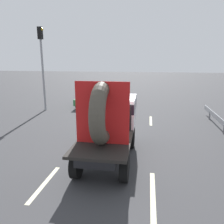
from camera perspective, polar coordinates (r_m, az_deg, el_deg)
The scene contains 8 objects.
ground_plane at distance 9.95m, azimuth -0.88°, elevation -11.02°, with size 120.00×120.00×0.00m, color #38383A.
flatbed_truck at distance 9.44m, azimuth -0.49°, elevation -1.55°, with size 2.02×4.92×3.39m.
distant_sedan at distance 20.05m, azimuth -5.88°, elevation 3.62°, with size 1.67×3.90×1.27m.
traffic_light at distance 18.64m, azimuth -17.48°, elevation 13.05°, with size 0.42×0.36×6.44m.
lane_dash_left_near at distance 8.27m, azimuth -16.88°, elevation -17.11°, with size 2.32×0.16×0.01m, color beige.
lane_dash_left_far at distance 15.64m, azimuth -3.50°, elevation -1.75°, with size 2.97×0.16×0.01m, color beige.
lane_dash_right_near at distance 7.45m, azimuth 10.42°, elevation -20.45°, with size 2.88×0.16×0.01m, color beige.
lane_dash_right_far at distance 15.38m, azimuth 9.89°, elevation -2.20°, with size 2.28×0.16×0.01m, color beige.
Camera 1 is at (1.59, -8.90, 4.15)m, focal length 35.73 mm.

